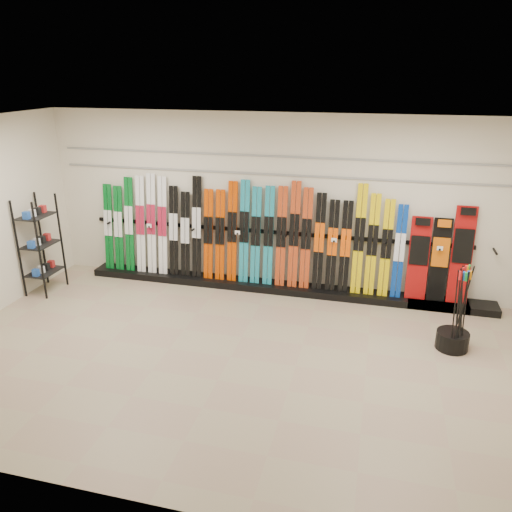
# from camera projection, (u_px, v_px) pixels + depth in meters

# --- Properties ---
(floor) EXTENTS (8.00, 8.00, 0.00)m
(floor) POSITION_uv_depth(u_px,v_px,m) (231.00, 357.00, 6.70)
(floor) COLOR tan
(floor) RESTS_ON ground
(back_wall) EXTENTS (8.00, 0.00, 8.00)m
(back_wall) POSITION_uv_depth(u_px,v_px,m) (272.00, 203.00, 8.45)
(back_wall) COLOR beige
(back_wall) RESTS_ON floor
(ceiling) EXTENTS (8.00, 8.00, 0.00)m
(ceiling) POSITION_uv_depth(u_px,v_px,m) (226.00, 128.00, 5.65)
(ceiling) COLOR silver
(ceiling) RESTS_ON back_wall
(ski_rack_base) EXTENTS (8.00, 0.40, 0.12)m
(ski_rack_base) POSITION_uv_depth(u_px,v_px,m) (281.00, 288.00, 8.70)
(ski_rack_base) COLOR black
(ski_rack_base) RESTS_ON floor
(skis) EXTENTS (5.36, 0.24, 1.82)m
(skis) POSITION_uv_depth(u_px,v_px,m) (243.00, 235.00, 8.59)
(skis) COLOR #055B1B
(skis) RESTS_ON ski_rack_base
(snowboards) EXTENTS (0.96, 0.24, 1.55)m
(snowboards) POSITION_uv_depth(u_px,v_px,m) (441.00, 258.00, 7.91)
(snowboards) COLOR #990C0C
(snowboards) RESTS_ON ski_rack_base
(accessory_rack) EXTENTS (0.40, 0.60, 1.67)m
(accessory_rack) POSITION_uv_depth(u_px,v_px,m) (40.00, 245.00, 8.45)
(accessory_rack) COLOR black
(accessory_rack) RESTS_ON floor
(pole_bin) EXTENTS (0.44, 0.44, 0.25)m
(pole_bin) POSITION_uv_depth(u_px,v_px,m) (452.00, 340.00, 6.88)
(pole_bin) COLOR black
(pole_bin) RESTS_ON floor
(ski_poles) EXTENTS (0.24, 0.39, 1.18)m
(ski_poles) POSITION_uv_depth(u_px,v_px,m) (460.00, 310.00, 6.67)
(ski_poles) COLOR black
(ski_poles) RESTS_ON pole_bin
(slatwall_rail_0) EXTENTS (7.60, 0.02, 0.03)m
(slatwall_rail_0) POSITION_uv_depth(u_px,v_px,m) (272.00, 174.00, 8.26)
(slatwall_rail_0) COLOR gray
(slatwall_rail_0) RESTS_ON back_wall
(slatwall_rail_1) EXTENTS (7.60, 0.02, 0.03)m
(slatwall_rail_1) POSITION_uv_depth(u_px,v_px,m) (272.00, 156.00, 8.15)
(slatwall_rail_1) COLOR gray
(slatwall_rail_1) RESTS_ON back_wall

